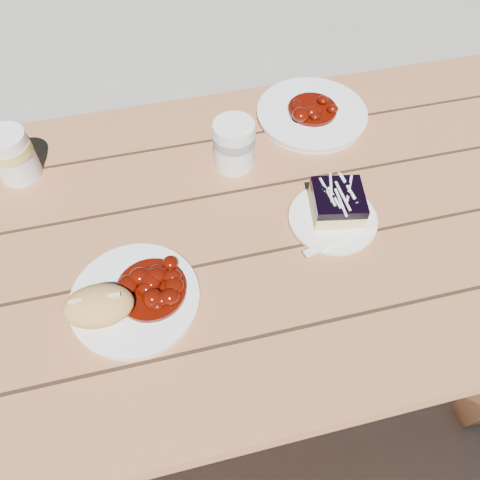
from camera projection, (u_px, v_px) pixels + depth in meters
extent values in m
plane|color=gray|center=(166.00, 380.00, 1.49)|extent=(60.00, 60.00, 0.00)
cube|color=brown|center=(117.00, 254.00, 0.90)|extent=(2.00, 0.80, 0.05)
cube|color=brown|center=(409.00, 185.00, 1.50)|extent=(0.07, 0.07, 0.70)
cube|color=brown|center=(119.00, 139.00, 1.50)|extent=(1.80, 0.25, 0.04)
cube|color=brown|center=(341.00, 151.00, 1.79)|extent=(0.06, 0.06, 0.42)
cylinder|color=white|center=(135.00, 299.00, 0.80)|extent=(0.22, 0.22, 0.02)
ellipsoid|color=tan|center=(98.00, 306.00, 0.75)|extent=(0.12, 0.08, 0.06)
cylinder|color=white|center=(332.00, 219.00, 0.91)|extent=(0.17, 0.17, 0.01)
cube|color=#EFDA82|center=(336.00, 206.00, 0.90)|extent=(0.11, 0.11, 0.03)
cube|color=black|center=(339.00, 197.00, 0.88)|extent=(0.11, 0.11, 0.02)
cylinder|color=white|center=(234.00, 145.00, 0.96)|extent=(0.08, 0.08, 0.11)
cylinder|color=white|center=(312.00, 114.00, 1.09)|extent=(0.25, 0.25, 0.02)
cylinder|color=white|center=(12.00, 155.00, 0.94)|extent=(0.08, 0.08, 0.11)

